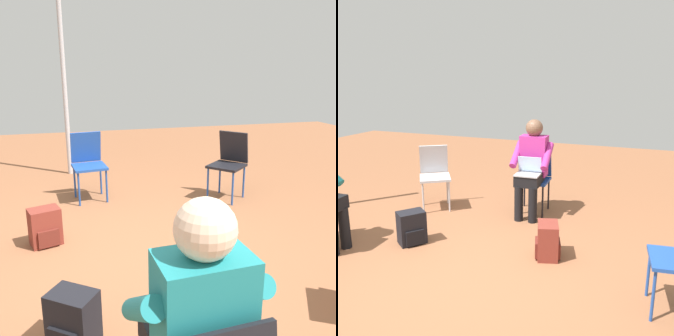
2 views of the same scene
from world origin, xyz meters
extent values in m
plane|color=brown|center=(0.00, 0.00, 0.00)|extent=(14.00, 14.00, 0.00)
cube|color=#1E4799|center=(-0.21, 1.73, 0.43)|extent=(0.45, 0.45, 0.03)
cylinder|color=#1E4799|center=(-0.02, 1.59, 0.21)|extent=(0.02, 0.02, 0.42)
cylinder|color=#1E4799|center=(-0.36, 1.54, 0.21)|extent=(0.02, 0.02, 0.42)
cylinder|color=#1E4799|center=(-0.06, 1.92, 0.21)|extent=(0.02, 0.02, 0.42)
cylinder|color=#1E4799|center=(-0.40, 1.88, 0.21)|extent=(0.02, 0.02, 0.42)
cube|color=#1E4799|center=(-0.23, 1.92, 0.65)|extent=(0.39, 0.14, 0.40)
cube|color=black|center=(1.47, 1.33, 0.43)|extent=(0.56, 0.56, 0.03)
cylinder|color=#1E4799|center=(1.45, 1.09, 0.21)|extent=(0.02, 0.02, 0.42)
cylinder|color=#1E4799|center=(1.23, 1.34, 0.21)|extent=(0.02, 0.02, 0.42)
cylinder|color=#1E4799|center=(1.71, 1.31, 0.21)|extent=(0.02, 0.02, 0.42)
cylinder|color=#1E4799|center=(1.48, 1.57, 0.21)|extent=(0.02, 0.02, 0.42)
cube|color=black|center=(1.61, 1.45, 0.65)|extent=(0.32, 0.35, 0.40)
cube|color=teal|center=(-0.01, -1.80, 0.77)|extent=(0.35, 0.24, 0.52)
sphere|color=beige|center=(-0.01, -1.80, 1.13)|extent=(0.22, 0.22, 0.22)
cylinder|color=teal|center=(-0.22, -1.71, 0.80)|extent=(0.11, 0.40, 0.31)
cylinder|color=teal|center=(0.18, -1.69, 0.80)|extent=(0.11, 0.40, 0.31)
cube|color=black|center=(-0.48, -0.87, 0.18)|extent=(0.34, 0.33, 0.36)
cube|color=black|center=(-0.48, -0.87, 0.10)|extent=(0.31, 0.32, 0.16)
cube|color=maroon|center=(-0.71, 0.59, 0.18)|extent=(0.33, 0.27, 0.36)
cube|color=maroon|center=(-0.71, 0.59, 0.10)|extent=(0.26, 0.30, 0.16)
cylinder|color=#B2B2B7|center=(-0.44, 3.05, 1.28)|extent=(0.07, 0.07, 2.57)
camera|label=1|loc=(-0.43, -2.88, 1.66)|focal=40.00mm
camera|label=2|loc=(2.65, 1.48, 1.80)|focal=40.00mm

